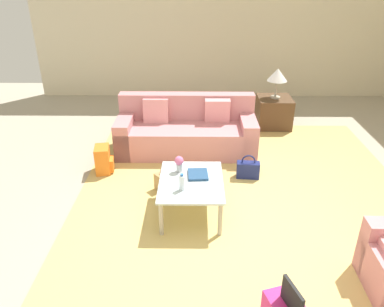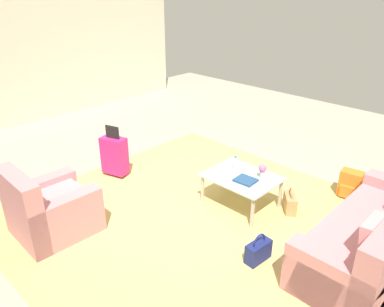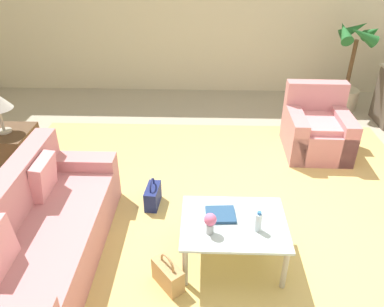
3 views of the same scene
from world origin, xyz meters
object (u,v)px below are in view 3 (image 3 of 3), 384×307
at_px(coffee_table_book, 221,215).
at_px(handbag_navy, 153,196).
at_px(flower_vase, 210,222).
at_px(potted_palm, 351,67).
at_px(handbag_tan, 168,275).
at_px(armchair, 316,130).
at_px(coffee_table, 234,227).
at_px(side_table, 10,151).
at_px(couch, 38,237).
at_px(water_bottle, 258,222).

bearing_deg(coffee_table_book, handbag_navy, 132.27).
bearing_deg(flower_vase, potted_palm, 57.85).
bearing_deg(handbag_navy, handbag_tan, -76.42).
height_order(armchair, potted_palm, potted_palm).
height_order(handbag_navy, handbag_tan, same).
distance_m(coffee_table, side_table, 3.18).
xyz_separation_m(couch, handbag_navy, (0.93, 0.90, -0.17)).
distance_m(armchair, handbag_tan, 3.15).
bearing_deg(armchair, handbag_tan, -126.82).
xyz_separation_m(couch, side_table, (-1.01, 1.60, -0.03)).
distance_m(coffee_table_book, side_table, 3.04).
bearing_deg(armchair, coffee_table, -120.93).
bearing_deg(handbag_tan, couch, 168.64).
relative_size(coffee_table_book, handbag_tan, 0.75).
relative_size(water_bottle, flower_vase, 1.00).
bearing_deg(flower_vase, couch, 178.18).
distance_m(coffee_table, handbag_tan, 0.73).
xyz_separation_m(water_bottle, potted_palm, (2.00, 3.80, 0.20)).
xyz_separation_m(water_bottle, coffee_table_book, (-0.32, 0.18, -0.08)).
height_order(coffee_table, flower_vase, flower_vase).
bearing_deg(side_table, potted_palm, 23.75).
xyz_separation_m(coffee_table, handbag_tan, (-0.58, -0.34, -0.27)).
xyz_separation_m(armchair, coffee_table_book, (-1.42, -2.09, 0.16)).
bearing_deg(coffee_table, couch, -176.80).
height_order(coffee_table_book, handbag_tan, coffee_table_book).
bearing_deg(side_table, water_bottle, -28.07).
distance_m(handbag_navy, handbag_tan, 1.17).
bearing_deg(potted_palm, coffee_table_book, -122.66).
xyz_separation_m(armchair, handbag_tan, (-1.88, -2.52, -0.17)).
xyz_separation_m(armchair, flower_vase, (-1.52, -2.32, 0.27)).
distance_m(armchair, flower_vase, 2.79).
height_order(water_bottle, handbag_tan, water_bottle).
relative_size(armchair, flower_vase, 4.56).
distance_m(water_bottle, side_table, 3.41).
relative_size(coffee_table_book, flower_vase, 1.32).
bearing_deg(water_bottle, handbag_tan, -162.72).
bearing_deg(handbag_navy, armchair, 32.53).
height_order(side_table, handbag_navy, side_table).
bearing_deg(couch, armchair, 36.30).
height_order(armchair, coffee_table, armchair).
relative_size(couch, flower_vase, 10.68).
relative_size(coffee_table_book, potted_palm, 0.18).
relative_size(coffee_table, handbag_tan, 2.68).
relative_size(armchair, handbag_tan, 2.61).
height_order(handbag_tan, potted_palm, potted_palm).
bearing_deg(flower_vase, handbag_navy, 123.95).
height_order(flower_vase, potted_palm, potted_palm).
bearing_deg(flower_vase, coffee_table, 34.29).
bearing_deg(coffee_table_book, armchair, 52.25).
height_order(armchair, coffee_table_book, armchair).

